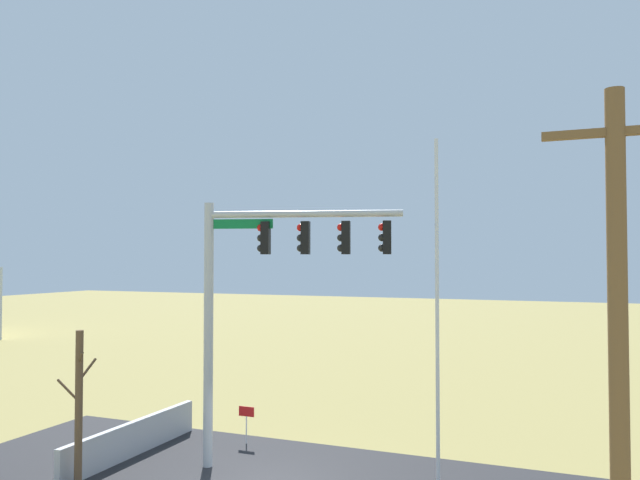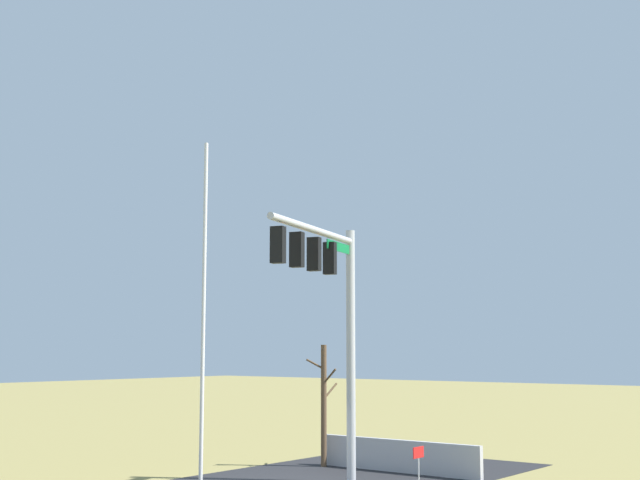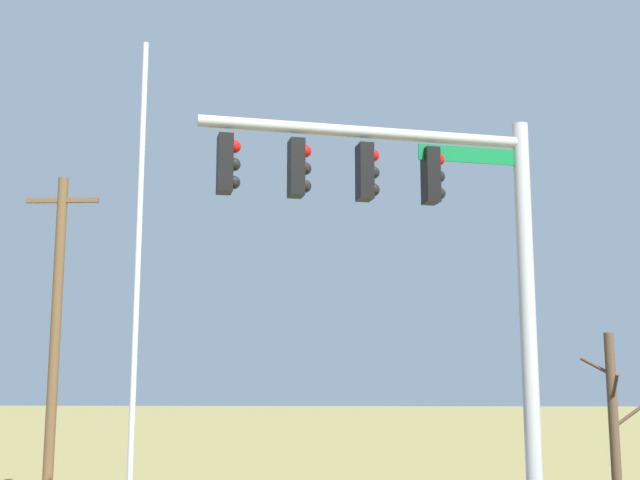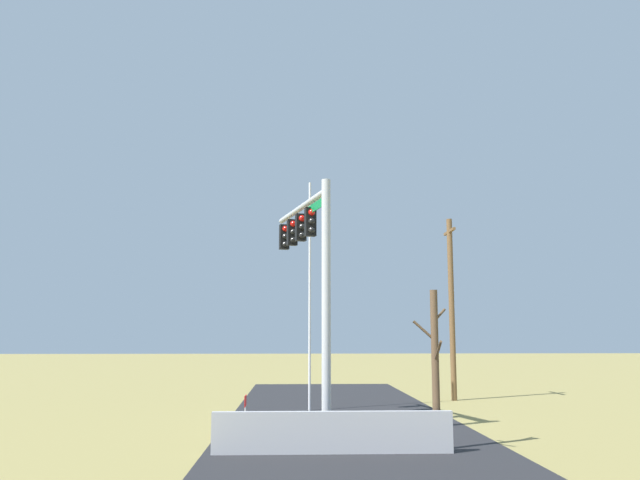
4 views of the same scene
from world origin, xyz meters
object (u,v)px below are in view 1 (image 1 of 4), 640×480
Objects in this scene: bare_tree at (79,407)px; open_sign at (246,416)px; signal_mast at (266,278)px; flagpole at (437,315)px; utility_pole at (619,385)px.

bare_tree is 3.43× the size of open_sign.
flagpole reaches higher than signal_mast.
utility_pole reaches higher than open_sign.
signal_mast is 1.85× the size of bare_tree.
bare_tree is (3.90, 3.24, -3.37)m from signal_mast.
flagpole is at bearing 178.80° from signal_mast.
flagpole reaches higher than bare_tree.
utility_pole is (-3.79, 6.73, -0.24)m from flagpole.
bare_tree is at bearing 39.72° from signal_mast.
signal_mast is 6.36× the size of open_sign.
flagpole is at bearing -60.60° from utility_pole.
utility_pole reaches higher than bare_tree.
flagpole reaches higher than open_sign.
utility_pole is at bearing 164.26° from bare_tree.
flagpole is 9.80m from bare_tree.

